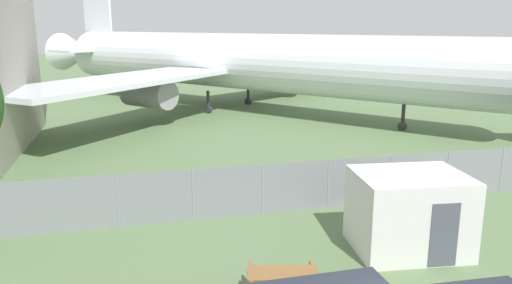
{
  "coord_description": "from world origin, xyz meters",
  "views": [
    {
      "loc": [
        -4.42,
        -6.84,
        6.82
      ],
      "look_at": [
        0.49,
        12.83,
        2.0
      ],
      "focal_mm": 35.0,
      "sensor_mm": 36.0,
      "label": 1
    }
  ],
  "objects": [
    {
      "name": "perimeter_fence",
      "position": [
        -0.0,
        9.83,
        0.95
      ],
      "size": [
        56.07,
        0.07,
        1.89
      ],
      "color": "gray",
      "rests_on": "ground"
    },
    {
      "name": "portable_cabin",
      "position": [
        3.57,
        5.9,
        1.22
      ],
      "size": [
        3.54,
        2.91,
        2.43
      ],
      "rotation": [
        0.0,
        0.0,
        -0.11
      ],
      "color": "silver",
      "rests_on": "ground"
    },
    {
      "name": "picnic_bench_near_cabin",
      "position": [
        -1.01,
        4.04,
        0.48
      ],
      "size": [
        2.04,
        1.74,
        0.76
      ],
      "rotation": [
        0.0,
        0.0,
        -0.21
      ],
      "color": "brown",
      "rests_on": "ground"
    },
    {
      "name": "airplane",
      "position": [
        4.23,
        32.01,
        3.86
      ],
      "size": [
        34.52,
        39.99,
        12.6
      ],
      "rotation": [
        0.0,
        0.0,
        -0.87
      ],
      "color": "white",
      "rests_on": "ground"
    }
  ]
}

